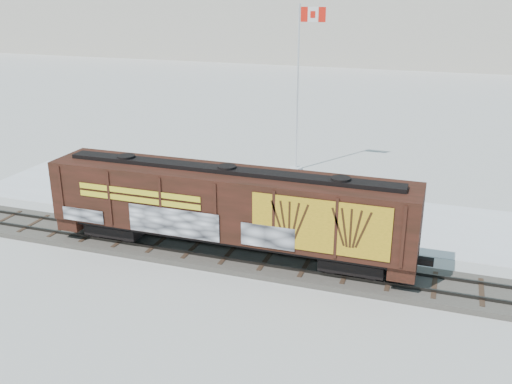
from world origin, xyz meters
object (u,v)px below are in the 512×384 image
at_px(hopper_railcar, 227,205).
at_px(car_white, 343,213).
at_px(flagpole, 299,112).
at_px(car_dark, 366,203).
at_px(car_silver, 146,179).

height_order(hopper_railcar, car_white, hopper_railcar).
bearing_deg(flagpole, car_dark, -49.81).
distance_m(flagpole, car_dark, 10.41).
relative_size(flagpole, car_dark, 2.27).
bearing_deg(hopper_railcar, car_silver, 138.70).
bearing_deg(hopper_railcar, car_dark, 55.31).
relative_size(hopper_railcar, car_white, 3.91).
xyz_separation_m(flagpole, car_silver, (-8.62, -7.54, -3.71)).
xyz_separation_m(hopper_railcar, flagpole, (-0.61, 15.65, 1.57)).
height_order(car_silver, car_dark, car_dark).
height_order(flagpole, car_silver, flagpole).
height_order(flagpole, car_white, flagpole).
bearing_deg(car_dark, car_silver, 86.85).
xyz_separation_m(hopper_railcar, car_dark, (5.68, 8.20, -2.08)).
xyz_separation_m(hopper_railcar, car_silver, (-9.23, 8.11, -2.14)).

